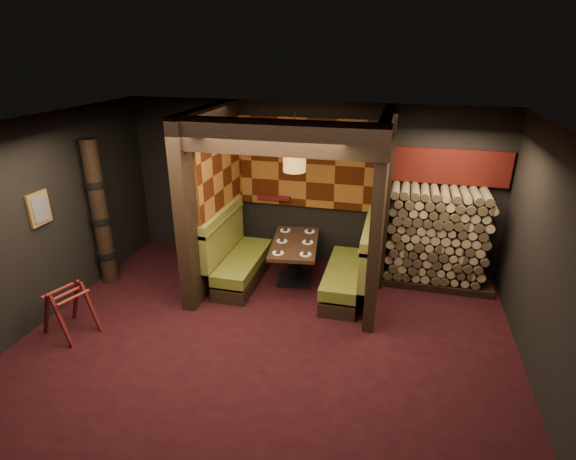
# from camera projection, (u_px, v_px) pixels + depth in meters

# --- Properties ---
(floor) EXTENTS (6.50, 5.50, 0.02)m
(floor) POSITION_uv_depth(u_px,v_px,m) (264.00, 347.00, 5.94)
(floor) COLOR black
(floor) RESTS_ON ground
(ceiling) EXTENTS (6.50, 5.50, 0.02)m
(ceiling) POSITION_uv_depth(u_px,v_px,m) (259.00, 128.00, 4.85)
(ceiling) COLOR black
(ceiling) RESTS_ON ground
(wall_back) EXTENTS (6.50, 0.02, 2.85)m
(wall_back) POSITION_uv_depth(u_px,v_px,m) (308.00, 185.00, 7.87)
(wall_back) COLOR black
(wall_back) RESTS_ON ground
(wall_front) EXTENTS (6.50, 0.02, 2.85)m
(wall_front) POSITION_uv_depth(u_px,v_px,m) (135.00, 421.00, 2.92)
(wall_front) COLOR black
(wall_front) RESTS_ON ground
(wall_left) EXTENTS (0.02, 5.50, 2.85)m
(wall_left) POSITION_uv_depth(u_px,v_px,m) (34.00, 224.00, 6.14)
(wall_left) COLOR black
(wall_left) RESTS_ON ground
(wall_right) EXTENTS (0.02, 5.50, 2.85)m
(wall_right) POSITION_uv_depth(u_px,v_px,m) (561.00, 281.00, 4.66)
(wall_right) COLOR black
(wall_right) RESTS_ON ground
(partition_left) EXTENTS (0.20, 2.20, 2.85)m
(partition_left) POSITION_uv_depth(u_px,v_px,m) (212.00, 198.00, 7.18)
(partition_left) COLOR black
(partition_left) RESTS_ON floor
(partition_right) EXTENTS (0.15, 2.10, 2.85)m
(partition_right) POSITION_uv_depth(u_px,v_px,m) (380.00, 211.00, 6.63)
(partition_right) COLOR black
(partition_right) RESTS_ON floor
(header_beam) EXTENTS (2.85, 0.18, 0.44)m
(header_beam) POSITION_uv_depth(u_px,v_px,m) (274.00, 138.00, 5.57)
(header_beam) COLOR black
(header_beam) RESTS_ON partition_left
(tapa_back_panel) EXTENTS (2.40, 0.06, 1.55)m
(tapa_back_panel) POSITION_uv_depth(u_px,v_px,m) (307.00, 163.00, 7.68)
(tapa_back_panel) COLOR #92551F
(tapa_back_panel) RESTS_ON wall_back
(tapa_side_panel) EXTENTS (0.04, 1.85, 1.45)m
(tapa_side_panel) POSITION_uv_depth(u_px,v_px,m) (221.00, 170.00, 7.15)
(tapa_side_panel) COLOR #92551F
(tapa_side_panel) RESTS_ON partition_left
(lacquer_shelf) EXTENTS (0.60, 0.12, 0.07)m
(lacquer_shelf) POSITION_uv_depth(u_px,v_px,m) (274.00, 197.00, 8.00)
(lacquer_shelf) COLOR #551115
(lacquer_shelf) RESTS_ON wall_back
(booth_bench_left) EXTENTS (0.68, 1.60, 1.14)m
(booth_bench_left) POSITION_uv_depth(u_px,v_px,m) (237.00, 258.00, 7.49)
(booth_bench_left) COLOR black
(booth_bench_left) RESTS_ON floor
(booth_bench_right) EXTENTS (0.68, 1.60, 1.14)m
(booth_bench_right) POSITION_uv_depth(u_px,v_px,m) (351.00, 271.00, 7.06)
(booth_bench_right) COLOR black
(booth_bench_right) RESTS_ON floor
(dining_table) EXTENTS (0.90, 1.43, 0.71)m
(dining_table) POSITION_uv_depth(u_px,v_px,m) (295.00, 255.00, 7.43)
(dining_table) COLOR black
(dining_table) RESTS_ON floor
(place_settings) EXTENTS (0.72, 1.15, 0.03)m
(place_settings) POSITION_uv_depth(u_px,v_px,m) (295.00, 241.00, 7.34)
(place_settings) COLOR white
(place_settings) RESTS_ON dining_table
(pendant_lamp) EXTENTS (0.35, 0.35, 0.94)m
(pendant_lamp) POSITION_uv_depth(u_px,v_px,m) (295.00, 157.00, 6.76)
(pendant_lamp) COLOR olive
(pendant_lamp) RESTS_ON ceiling
(framed_picture) EXTENTS (0.05, 0.36, 0.46)m
(framed_picture) POSITION_uv_depth(u_px,v_px,m) (39.00, 209.00, 6.14)
(framed_picture) COLOR olive
(framed_picture) RESTS_ON wall_left
(luggage_rack) EXTENTS (0.80, 0.67, 0.75)m
(luggage_rack) POSITION_uv_depth(u_px,v_px,m) (69.00, 309.00, 6.10)
(luggage_rack) COLOR #460D0E
(luggage_rack) RESTS_ON floor
(totem_column) EXTENTS (0.31, 0.31, 2.40)m
(totem_column) POSITION_uv_depth(u_px,v_px,m) (100.00, 215.00, 7.17)
(totem_column) COLOR black
(totem_column) RESTS_ON floor
(firewood_stack) EXTENTS (1.73, 0.70, 1.64)m
(firewood_stack) POSITION_uv_depth(u_px,v_px,m) (442.00, 238.00, 7.22)
(firewood_stack) COLOR black
(firewood_stack) RESTS_ON floor
(mosaic_header) EXTENTS (1.83, 0.10, 0.56)m
(mosaic_header) POSITION_uv_depth(u_px,v_px,m) (449.00, 166.00, 7.09)
(mosaic_header) COLOR maroon
(mosaic_header) RESTS_ON wall_back
(bay_front_post) EXTENTS (0.08, 0.08, 2.85)m
(bay_front_post) POSITION_uv_depth(u_px,v_px,m) (387.00, 206.00, 6.84)
(bay_front_post) COLOR black
(bay_front_post) RESTS_ON floor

